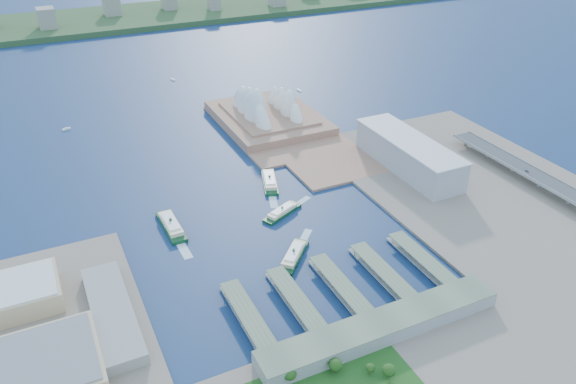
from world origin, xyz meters
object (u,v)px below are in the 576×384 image
toaster_building (408,154)px  ferry_a (171,223)px  ferry_d (282,210)px  ferry_b (270,179)px  ferry_c (294,254)px  car_c (527,171)px  opera_house (268,101)px

toaster_building → ferry_a: (-283.82, -1.21, -14.78)m
ferry_d → ferry_a: bearing=52.2°
ferry_a → ferry_b: ferry_a is taller
ferry_b → ferry_a: bearing=-143.5°
toaster_building → ferry_c: (-196.13, -97.56, -15.45)m
ferry_b → ferry_c: bearing=-86.7°
toaster_building → car_c: (101.00, -84.28, -4.95)m
ferry_d → opera_house: bearing=-45.9°
opera_house → ferry_b: bearing=-113.3°
ferry_c → car_c: size_ratio=11.02×
ferry_b → car_c: 288.40m
opera_house → ferry_b: 176.74m
ferry_b → car_c: (260.26, -123.85, 10.09)m
ferry_a → ferry_c: 130.28m
ferry_b → opera_house: bearing=85.0°
toaster_building → ferry_a: 284.20m
ferry_c → car_c: (297.13, 13.28, 10.50)m
opera_house → car_c: size_ratio=37.12×
opera_house → ferry_c: opera_house is taller
opera_house → toaster_building: size_ratio=1.16×
opera_house → ferry_d: size_ratio=3.69×
toaster_building → ferry_d: 176.30m
ferry_a → toaster_building: bearing=-0.9°
car_c → toaster_building: bearing=140.2°
ferry_a → ferry_b: (124.56, 40.78, -0.25)m
ferry_c → ferry_d: size_ratio=1.09×
ferry_c → ferry_b: bearing=-61.4°
ferry_d → toaster_building: bearing=-107.3°
toaster_building → ferry_c: bearing=-153.6°
ferry_a → ferry_d: 112.61m
opera_house → ferry_c: size_ratio=3.37×
ferry_d → car_c: (274.78, -59.16, 10.94)m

